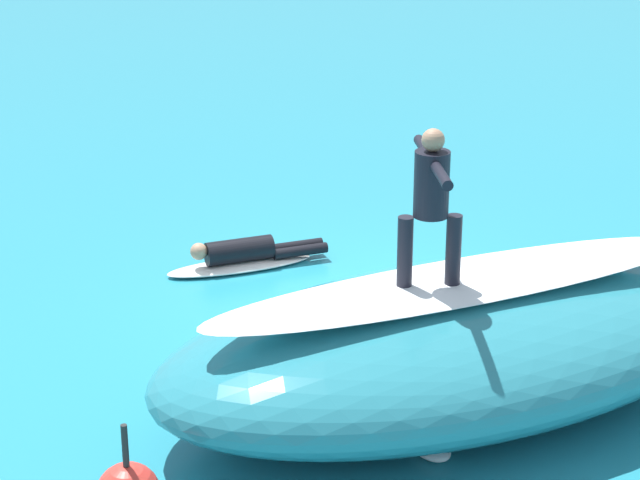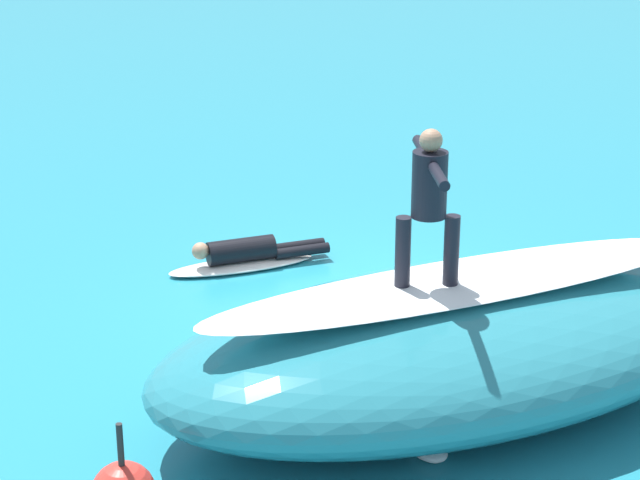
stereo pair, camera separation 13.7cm
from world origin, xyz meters
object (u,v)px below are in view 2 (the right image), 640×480
object	(u,v)px
surfer_paddling	(251,250)
surfboard_riding	(426,289)
surfboard_paddling	(241,265)
surfer_riding	(429,196)

from	to	relation	value
surfer_paddling	surfboard_riding	bearing A→B (deg)	96.35
surfboard_paddling	surfer_paddling	world-z (taller)	surfer_paddling
surfer_riding	surfer_paddling	bearing A→B (deg)	-68.20
surfer_riding	surfboard_paddling	size ratio (longest dim) A/B	0.81
surfboard_riding	surfer_riding	size ratio (longest dim) A/B	1.23
surfboard_paddling	surfboard_riding	bearing A→B (deg)	98.19
surfer_riding	surfboard_paddling	world-z (taller)	surfer_riding
surfboard_riding	surfer_paddling	xyz separation A→B (m)	(-0.22, -4.24, -1.08)
surfboard_paddling	surfer_paddling	bearing A→B (deg)	-180.00
surfboard_riding	surfer_riding	xyz separation A→B (m)	(-0.00, -0.00, 0.94)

